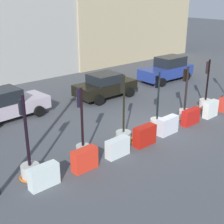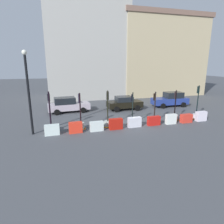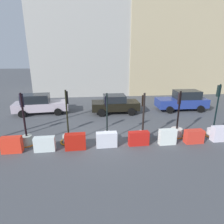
# 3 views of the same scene
# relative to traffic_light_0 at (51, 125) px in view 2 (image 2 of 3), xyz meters

# --- Properties ---
(ground_plane) EXTENTS (120.00, 120.00, 0.00)m
(ground_plane) POSITION_rel_traffic_light_0_xyz_m (6.93, 0.16, -0.54)
(ground_plane) COLOR #47494E
(traffic_light_0) EXTENTS (0.86, 0.86, 3.24)m
(traffic_light_0) POSITION_rel_traffic_light_0_xyz_m (0.00, 0.00, 0.00)
(traffic_light_0) COLOR #B2AFA8
(traffic_light_0) RESTS_ON ground_plane
(traffic_light_1) EXTENTS (0.77, 0.77, 3.04)m
(traffic_light_1) POSITION_rel_traffic_light_0_xyz_m (2.37, -0.05, 0.02)
(traffic_light_1) COLOR #A9B3A7
(traffic_light_1) RESTS_ON ground_plane
(traffic_light_2) EXTENTS (1.02, 1.02, 3.13)m
(traffic_light_2) POSITION_rel_traffic_light_0_xyz_m (4.71, 0.02, -0.13)
(traffic_light_2) COLOR #AFB6B0
(traffic_light_2) RESTS_ON ground_plane
(traffic_light_3) EXTENTS (0.94, 0.94, 2.90)m
(traffic_light_3) POSITION_rel_traffic_light_0_xyz_m (6.97, -0.00, -0.16)
(traffic_light_3) COLOR beige
(traffic_light_3) RESTS_ON ground_plane
(traffic_light_4) EXTENTS (0.88, 0.88, 2.87)m
(traffic_light_4) POSITION_rel_traffic_light_0_xyz_m (9.13, -0.04, 0.02)
(traffic_light_4) COLOR beige
(traffic_light_4) RESTS_ON ground_plane
(traffic_light_5) EXTENTS (0.96, 0.96, 2.90)m
(traffic_light_5) POSITION_rel_traffic_light_0_xyz_m (11.38, 0.15, -0.10)
(traffic_light_5) COLOR beige
(traffic_light_5) RESTS_ON ground_plane
(traffic_light_6) EXTENTS (0.93, 0.93, 3.31)m
(traffic_light_6) POSITION_rel_traffic_light_0_xyz_m (13.67, -0.10, -0.07)
(traffic_light_6) COLOR silver
(traffic_light_6) RESTS_ON ground_plane
(construction_barrier_0) EXTENTS (1.11, 0.42, 0.83)m
(construction_barrier_0) POSITION_rel_traffic_light_0_xyz_m (0.09, -0.88, -0.13)
(construction_barrier_0) COLOR silver
(construction_barrier_0) RESTS_ON ground_plane
(construction_barrier_1) EXTENTS (1.04, 0.44, 0.88)m
(construction_barrier_1) POSITION_rel_traffic_light_0_xyz_m (1.86, -0.87, -0.10)
(construction_barrier_1) COLOR red
(construction_barrier_1) RESTS_ON ground_plane
(construction_barrier_2) EXTENTS (1.09, 0.43, 0.80)m
(construction_barrier_2) POSITION_rel_traffic_light_0_xyz_m (3.54, -0.90, -0.14)
(construction_barrier_2) COLOR silver
(construction_barrier_2) RESTS_ON ground_plane
(construction_barrier_3) EXTENTS (1.12, 0.47, 0.90)m
(construction_barrier_3) POSITION_rel_traffic_light_0_xyz_m (5.16, -0.89, -0.09)
(construction_barrier_3) COLOR #B0190F
(construction_barrier_3) RESTS_ON ground_plane
(construction_barrier_4) EXTENTS (1.16, 0.44, 0.86)m
(construction_barrier_4) POSITION_rel_traffic_light_0_xyz_m (6.87, -0.79, -0.11)
(construction_barrier_4) COLOR silver
(construction_barrier_4) RESTS_ON ground_plane
(construction_barrier_5) EXTENTS (1.17, 0.40, 0.81)m
(construction_barrier_5) POSITION_rel_traffic_light_0_xyz_m (8.70, -0.78, -0.13)
(construction_barrier_5) COLOR red
(construction_barrier_5) RESTS_ON ground_plane
(construction_barrier_6) EXTENTS (0.99, 0.38, 0.91)m
(construction_barrier_6) POSITION_rel_traffic_light_0_xyz_m (10.37, -0.87, -0.09)
(construction_barrier_6) COLOR white
(construction_barrier_6) RESTS_ON ground_plane
(construction_barrier_7) EXTENTS (1.08, 0.50, 0.79)m
(construction_barrier_7) POSITION_rel_traffic_light_0_xyz_m (11.98, -0.86, -0.15)
(construction_barrier_7) COLOR red
(construction_barrier_7) RESTS_ON ground_plane
(construction_barrier_8) EXTENTS (1.04, 0.46, 0.92)m
(construction_barrier_8) POSITION_rel_traffic_light_0_xyz_m (13.68, -0.78, -0.08)
(construction_barrier_8) COLOR silver
(construction_barrier_8) RESTS_ON ground_plane
(car_black_sedan) EXTENTS (4.07, 2.18, 1.59)m
(car_black_sedan) POSITION_rel_traffic_light_0_xyz_m (8.15, 5.54, 0.25)
(car_black_sedan) COLOR black
(car_black_sedan) RESTS_ON ground_plane
(car_blue_estate) EXTENTS (4.59, 2.15, 1.81)m
(car_blue_estate) POSITION_rel_traffic_light_0_xyz_m (14.45, 5.70, 0.34)
(car_blue_estate) COLOR navy
(car_blue_estate) RESTS_ON ground_plane
(car_silver_hatchback) EXTENTS (4.66, 2.35, 1.69)m
(car_silver_hatchback) POSITION_rel_traffic_light_0_xyz_m (1.65, 6.10, 0.29)
(car_silver_hatchback) COLOR #B6A9B6
(car_silver_hatchback) RESTS_ON ground_plane
(building_main_facade) EXTENTS (12.54, 8.09, 15.15)m
(building_main_facade) POSITION_rel_traffic_light_0_xyz_m (5.41, 16.06, 7.06)
(building_main_facade) COLOR #A7A69F
(building_main_facade) RESTS_ON ground_plane
(building_corner_block) EXTENTS (14.91, 8.37, 13.13)m
(building_corner_block) POSITION_rel_traffic_light_0_xyz_m (17.93, 16.06, 6.05)
(building_corner_block) COLOR tan
(building_corner_block) RESTS_ON ground_plane
(street_lamp_post) EXTENTS (0.36, 0.36, 6.26)m
(street_lamp_post) POSITION_rel_traffic_light_0_xyz_m (-1.36, -0.28, 3.05)
(street_lamp_post) COLOR black
(street_lamp_post) RESTS_ON ground_plane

